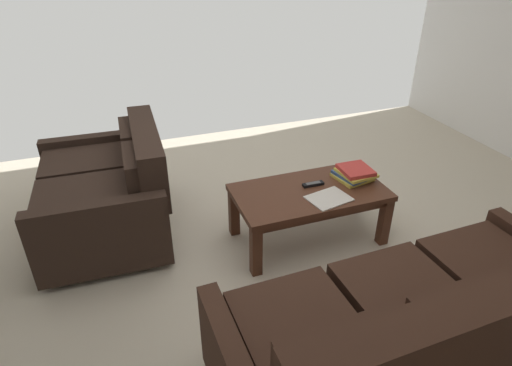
{
  "coord_description": "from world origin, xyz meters",
  "views": [
    {
      "loc": [
        0.98,
        2.17,
        2.0
      ],
      "look_at": [
        0.2,
        0.01,
        0.7
      ],
      "focal_mm": 30.38,
      "sensor_mm": 36.0,
      "label": 1
    }
  ],
  "objects_px": {
    "coffee_table": "(309,198)",
    "loveseat_near": "(109,192)",
    "tv_remote": "(313,184)",
    "loose_magazine": "(329,198)",
    "sofa_main": "(421,333)",
    "book_stack": "(354,173)"
  },
  "relations": [
    {
      "from": "tv_remote",
      "to": "loose_magazine",
      "type": "relative_size",
      "value": 0.57
    },
    {
      "from": "sofa_main",
      "to": "tv_remote",
      "type": "relative_size",
      "value": 12.1
    },
    {
      "from": "book_stack",
      "to": "sofa_main",
      "type": "bearing_deg",
      "value": 72.51
    },
    {
      "from": "tv_remote",
      "to": "coffee_table",
      "type": "bearing_deg",
      "value": 45.74
    },
    {
      "from": "loveseat_near",
      "to": "tv_remote",
      "type": "xyz_separation_m",
      "value": [
        -1.41,
        0.54,
        0.08
      ]
    },
    {
      "from": "loose_magazine",
      "to": "book_stack",
      "type": "bearing_deg",
      "value": 110.4
    },
    {
      "from": "sofa_main",
      "to": "book_stack",
      "type": "bearing_deg",
      "value": -107.49
    },
    {
      "from": "coffee_table",
      "to": "tv_remote",
      "type": "height_order",
      "value": "tv_remote"
    },
    {
      "from": "coffee_table",
      "to": "tv_remote",
      "type": "relative_size",
      "value": 6.78
    },
    {
      "from": "loveseat_near",
      "to": "coffee_table",
      "type": "bearing_deg",
      "value": 156.47
    },
    {
      "from": "sofa_main",
      "to": "loveseat_near",
      "type": "distance_m",
      "value": 2.3
    },
    {
      "from": "loveseat_near",
      "to": "loose_magazine",
      "type": "distance_m",
      "value": 1.62
    },
    {
      "from": "coffee_table",
      "to": "loveseat_near",
      "type": "bearing_deg",
      "value": -23.53
    },
    {
      "from": "sofa_main",
      "to": "loveseat_near",
      "type": "xyz_separation_m",
      "value": [
        1.32,
        -1.89,
        -0.0
      ]
    },
    {
      "from": "loveseat_near",
      "to": "tv_remote",
      "type": "distance_m",
      "value": 1.52
    },
    {
      "from": "coffee_table",
      "to": "book_stack",
      "type": "relative_size",
      "value": 3.66
    },
    {
      "from": "loveseat_near",
      "to": "sofa_main",
      "type": "bearing_deg",
      "value": 125.06
    },
    {
      "from": "coffee_table",
      "to": "book_stack",
      "type": "bearing_deg",
      "value": -173.96
    },
    {
      "from": "sofa_main",
      "to": "tv_remote",
      "type": "distance_m",
      "value": 1.35
    },
    {
      "from": "sofa_main",
      "to": "loveseat_near",
      "type": "relative_size",
      "value": 1.58
    },
    {
      "from": "coffee_table",
      "to": "loose_magazine",
      "type": "height_order",
      "value": "loose_magazine"
    },
    {
      "from": "sofa_main",
      "to": "tv_remote",
      "type": "height_order",
      "value": "sofa_main"
    }
  ]
}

